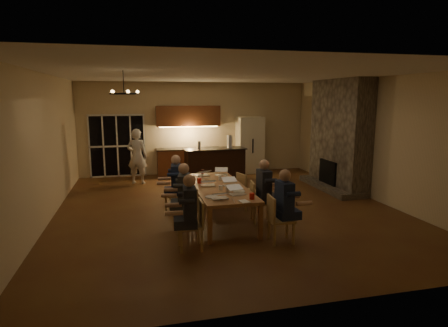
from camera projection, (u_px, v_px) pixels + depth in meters
floor at (226, 208)px, 9.19m from camera, size 9.00×9.00×0.00m
back_wall at (196, 128)px, 13.24m from camera, size 8.00×0.04×3.20m
left_wall at (44, 149)px, 7.99m from camera, size 0.04×9.00×3.20m
right_wall at (374, 139)px, 9.84m from camera, size 0.04×9.00×3.20m
ceiling at (226, 74)px, 8.63m from camera, size 8.00×9.00×0.04m
french_doors at (117, 146)px, 12.67m from camera, size 1.86×0.08×2.10m
fireplace at (339, 135)px, 10.91m from camera, size 0.58×2.50×3.20m
kitchenette at (189, 141)px, 12.93m from camera, size 2.24×0.68×2.40m
refrigerator at (250, 145)px, 13.43m from camera, size 0.90×0.68×2.00m
dining_table at (219, 202)px, 8.34m from camera, size 1.10×2.98×0.75m
bar_island at (215, 165)px, 11.98m from camera, size 2.01×0.81×1.08m
chair_left_near at (190, 225)px, 6.63m from camera, size 0.45×0.45×0.89m
chair_left_mid at (185, 209)px, 7.59m from camera, size 0.47×0.47×0.89m
chair_left_far at (176, 195)px, 8.72m from camera, size 0.55×0.55×0.89m
chair_right_near at (281, 219)px, 6.95m from camera, size 0.46×0.46×0.89m
chair_right_mid at (261, 202)px, 8.11m from camera, size 0.50×0.50×0.89m
chair_right_far at (248, 191)px, 9.06m from camera, size 0.54×0.54×0.89m
person_left_near at (190, 213)px, 6.51m from camera, size 0.65×0.65×1.38m
person_right_near at (284, 206)px, 6.95m from camera, size 0.62×0.62×1.38m
person_left_mid at (184, 197)px, 7.59m from camera, size 0.71×0.71×1.38m
person_right_mid at (264, 191)px, 8.03m from camera, size 0.60×0.60×1.38m
person_left_far at (176, 184)px, 8.67m from camera, size 0.67×0.67×1.38m
standing_person at (137, 156)px, 11.67m from camera, size 0.74×0.61×1.73m
chandelier at (124, 94)px, 7.32m from camera, size 0.55×0.55×0.03m
laptop_a at (219, 193)px, 7.22m from camera, size 0.34×0.30×0.23m
laptop_b at (237, 189)px, 7.51m from camera, size 0.38×0.35×0.23m
laptop_c at (208, 181)px, 8.28m from camera, size 0.35×0.31×0.23m
laptop_d at (231, 181)px, 8.24m from camera, size 0.34×0.31×0.23m
laptop_e at (202, 171)px, 9.31m from camera, size 0.38×0.36×0.23m
laptop_f at (221, 171)px, 9.39m from camera, size 0.38×0.35×0.23m
mug_front at (221, 188)px, 7.89m from camera, size 0.09×0.09×0.10m
mug_mid at (220, 178)px, 8.83m from camera, size 0.08×0.08×0.10m
mug_back at (199, 177)px, 8.94m from camera, size 0.08×0.08×0.10m
redcup_near at (252, 196)px, 7.17m from camera, size 0.10×0.10×0.12m
redcup_mid at (199, 181)px, 8.52m from camera, size 0.10×0.10×0.12m
can_silver at (227, 191)px, 7.57m from camera, size 0.06×0.06×0.12m
can_cola at (202, 172)px, 9.51m from camera, size 0.06×0.06×0.12m
plate_near at (239, 191)px, 7.75m from camera, size 0.25×0.25×0.02m
plate_left at (212, 197)px, 7.32m from camera, size 0.26×0.26×0.02m
plate_far at (228, 178)px, 9.05m from camera, size 0.25×0.25×0.02m
notepad at (244, 201)px, 7.00m from camera, size 0.20×0.25×0.01m
bar_bottle at (199, 145)px, 11.75m from camera, size 0.09×0.09×0.24m
bar_blender at (230, 141)px, 12.02m from camera, size 0.15×0.15×0.41m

